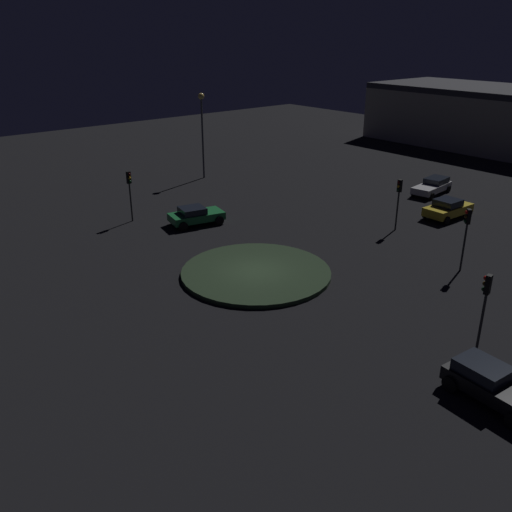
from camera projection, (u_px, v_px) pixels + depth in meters
name	position (u px, v px, depth m)	size (l,w,h in m)	color
ground_plane	(256.00, 274.00, 32.68)	(113.55, 113.55, 0.00)	black
roundabout_island	(256.00, 272.00, 32.63)	(8.95, 8.95, 0.26)	#263823
car_black	(492.00, 383.00, 21.39)	(2.27, 4.02, 1.42)	black
car_green	(196.00, 215.00, 40.76)	(4.29, 2.83, 1.36)	#1E7238
car_silver	(433.00, 186.00, 48.40)	(4.64, 2.38, 1.34)	silver
car_yellow	(448.00, 208.00, 42.20)	(4.18, 2.25, 1.49)	gold
traffic_light_south	(485.00, 298.00, 23.78)	(0.33, 0.38, 3.86)	#2D2D2D
traffic_light_southeast	(466.00, 227.00, 32.13)	(0.39, 0.37, 3.90)	#2D2D2D
traffic_light_east	(399.00, 194.00, 38.87)	(0.36, 0.31, 3.76)	#2D2D2D
traffic_light_north	(130.00, 186.00, 40.69)	(0.31, 0.36, 3.84)	#2D2D2D
streetlamp_northeast	(202.00, 120.00, 51.73)	(0.59, 0.59, 8.06)	#4C4C51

